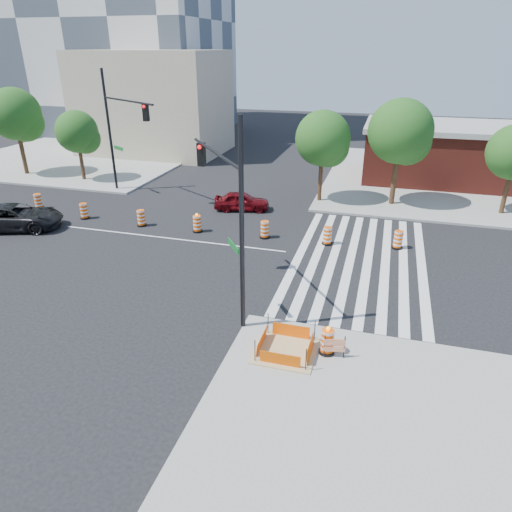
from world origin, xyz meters
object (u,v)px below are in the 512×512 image
at_px(dark_suv, 15,217).
at_px(signal_pole_se, 227,197).
at_px(red_coupe, 242,201).
at_px(signal_pole_nw, 120,123).

bearing_deg(dark_suv, signal_pole_se, -128.41).
relative_size(red_coupe, signal_pole_se, 0.46).
xyz_separation_m(dark_suv, signal_pole_nw, (2.94, 8.20, 4.59)).
bearing_deg(red_coupe, signal_pole_se, -177.66).
distance_m(red_coupe, signal_pole_se, 13.74).
height_order(dark_suv, signal_pole_se, signal_pole_se).
bearing_deg(signal_pole_se, red_coupe, -22.29).
height_order(dark_suv, signal_pole_nw, signal_pole_nw).
bearing_deg(signal_pole_nw, signal_pole_se, -15.43).
xyz_separation_m(dark_suv, signal_pole_se, (15.74, -5.30, 4.20)).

